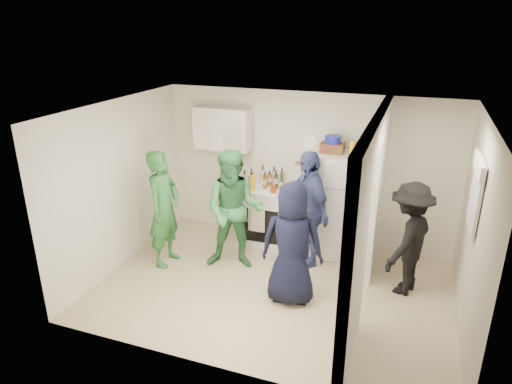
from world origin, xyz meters
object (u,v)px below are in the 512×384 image
Objects in this scene: yellow_cup_stack_top at (352,149)px; fridge at (335,205)px; stove at (264,214)px; person_green_center at (234,211)px; person_navy at (292,244)px; wicker_basket at (332,148)px; person_denim at (308,209)px; blue_bowl at (333,139)px; person_nook at (409,239)px; person_green_left at (164,209)px.

fridge is at bearing 155.56° from yellow_cup_stack_top.
person_green_center is at bearing -97.69° from stove.
yellow_cup_stack_top is at bearing -116.45° from person_navy.
person_denim is (-0.22, -0.52, -0.83)m from wicker_basket.
stove is 1.75m from blue_bowl.
wicker_basket is at bearing 153.43° from fridge.
wicker_basket is 0.19× the size of person_green_center.
blue_bowl is 1.89m from person_navy.
person_nook is at bearing 37.08° from person_denim.
yellow_cup_stack_top is 0.14× the size of person_denim.
person_green_left is 2.10m from person_navy.
person_green_left is 1.07× the size of person_navy.
person_green_left is (-2.24, -1.24, -0.96)m from blue_bowl.
fridge reaches higher than stove.
person_nook is at bearing -159.60° from person_navy.
fridge is 0.92× the size of person_green_left.
person_green_left is at bearing -150.93° from blue_bowl.
fridge is 0.57m from person_denim.
person_navy is at bearing -108.75° from yellow_cup_stack_top.
person_navy is (0.91, -1.56, 0.35)m from stove.
person_green_left is 2.15m from person_denim.
person_green_center is 1.02× the size of person_denim.
person_green_center reaches higher than person_nook.
yellow_cup_stack_top is 0.16× the size of person_nook.
wicker_basket reaches higher than person_green_left.
person_green_center is (-1.21, -0.99, -0.81)m from wicker_basket.
yellow_cup_stack_top reaches higher than person_nook.
person_denim reaches higher than fridge.
blue_bowl is at bearing 26.12° from person_green_center.
wicker_basket is 1.40× the size of yellow_cup_stack_top.
blue_bowl is at bearing 1.06° from stove.
blue_bowl is 0.13× the size of person_green_center.
person_navy reaches higher than stove.
stove is 0.53× the size of person_green_center.
person_green_left is at bearing -16.83° from person_navy.
blue_bowl reaches higher than person_denim.
person_green_center is 1.09× the size of person_navy.
person_denim is (2.02, 0.72, 0.00)m from person_green_left.
wicker_basket is at bearing -102.70° from person_nook.
blue_bowl is 0.36m from yellow_cup_stack_top.
person_navy is at bearing -59.62° from stove.
blue_bowl is 0.13× the size of person_denim.
wicker_basket is at bearing -60.45° from person_green_left.
person_navy is at bearing -40.97° from person_nook.
fridge is at bearing -103.27° from person_nook.
fridge is 4.72× the size of wicker_basket.
wicker_basket is (1.08, 0.02, 1.24)m from stove.
stove is 4.03× the size of blue_bowl.
person_navy is at bearing -95.96° from blue_bowl.
stove is at bearing 69.19° from person_green_center.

